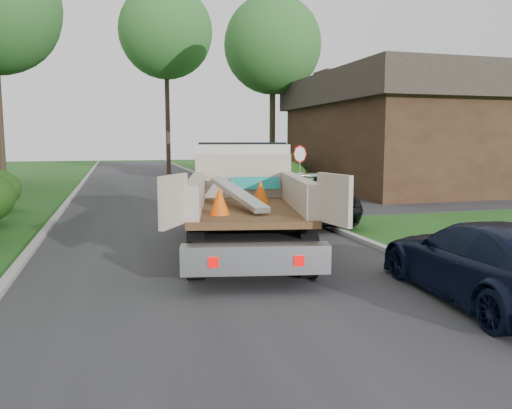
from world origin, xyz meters
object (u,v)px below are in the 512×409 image
Objects in this scene: stop_sign at (300,162)px; tree_center_far at (166,32)px; tree_right_far at (273,45)px; black_pickup at (299,198)px; flatbed_truck at (244,189)px; navy_suv at (487,261)px; house_right at (402,131)px.

stop_sign is 0.17× the size of tree_center_far.
tree_right_far is at bearing -61.19° from tree_center_far.
black_pickup is (1.76, -24.79, -10.22)m from tree_center_far.
flatbed_truck is (-0.94, -27.95, -9.56)m from tree_center_far.
tree_right_far is 1.58× the size of flatbed_truck.
navy_suv is at bearing -52.85° from flatbed_truck.
tree_center_far reaches higher than house_right.
flatbed_truck reaches higher than black_pickup.
stop_sign is at bearing -81.34° from tree_center_far.
tree_center_far reaches higher than black_pickup.
tree_center_far is at bearing 118.81° from tree_right_far.
tree_right_far is 20.33m from flatbed_truck.
house_right is 1.13× the size of tree_right_far.
stop_sign reaches higher than navy_suv.
black_pickup is 8.79m from navy_suv.
house_right is 20.93m from tree_center_far.
tree_center_far reaches higher than navy_suv.
house_right reaches higher than navy_suv.
tree_right_far is 2.46× the size of navy_suv.
navy_suv is (1.75, -33.58, -10.30)m from tree_center_far.
house_right reaches higher than black_pickup.
tree_right_far is at bearing -93.83° from navy_suv.
tree_right_far reaches higher than flatbed_truck.
navy_suv is at bearing -87.01° from tree_center_far.
flatbed_truck is 6.29m from navy_suv.
house_right is 9.72m from tree_right_far.
tree_center_far is 29.55m from flatbed_truck.
stop_sign is 0.53× the size of navy_suv.
stop_sign is 9.37m from house_right.
stop_sign reaches higher than black_pickup.
house_right reaches higher than stop_sign.
stop_sign is at bearing -91.36° from navy_suv.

